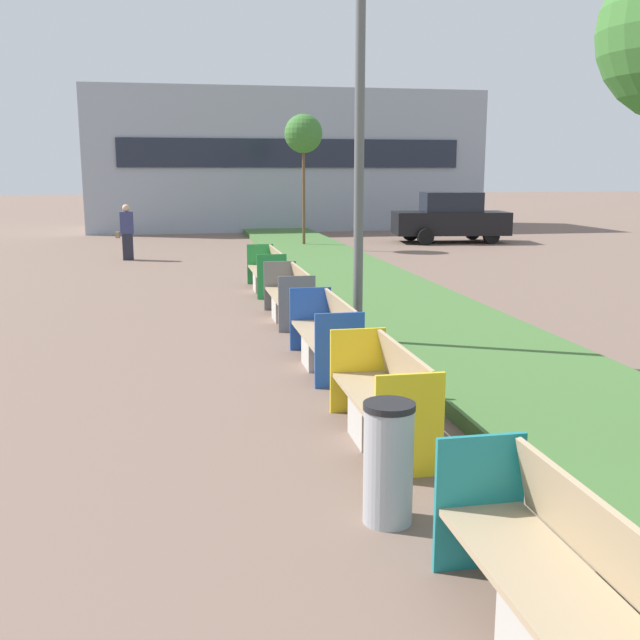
{
  "coord_description": "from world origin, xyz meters",
  "views": [
    {
      "loc": [
        -1.01,
        0.85,
        2.64
      ],
      "look_at": [
        0.9,
        10.85,
        0.6
      ],
      "focal_mm": 42.0,
      "sensor_mm": 36.0,
      "label": 1
    }
  ],
  "objects_px": {
    "litter_bin": "(388,463)",
    "street_lamp_post": "(361,6)",
    "bench_green_frame": "(267,274)",
    "bench_grey_frame": "(290,300)",
    "parked_car_distant": "(450,218)",
    "pedestrian_walking": "(127,232)",
    "bench_yellow_frame": "(384,405)",
    "bench_blue_frame": "(326,340)",
    "sapling_tree_far": "(303,135)",
    "bench_teal_frame": "(575,616)"
  },
  "relations": [
    {
      "from": "litter_bin",
      "to": "street_lamp_post",
      "type": "height_order",
      "value": "street_lamp_post"
    },
    {
      "from": "bench_green_frame",
      "to": "street_lamp_post",
      "type": "bearing_deg",
      "value": -84.17
    },
    {
      "from": "bench_grey_frame",
      "to": "parked_car_distant",
      "type": "height_order",
      "value": "parked_car_distant"
    },
    {
      "from": "pedestrian_walking",
      "to": "bench_yellow_frame",
      "type": "bearing_deg",
      "value": -78.15
    },
    {
      "from": "bench_yellow_frame",
      "to": "litter_bin",
      "type": "xyz_separation_m",
      "value": [
        -0.44,
        -1.71,
        0.11
      ]
    },
    {
      "from": "bench_blue_frame",
      "to": "litter_bin",
      "type": "bearing_deg",
      "value": -95.51
    },
    {
      "from": "bench_green_frame",
      "to": "street_lamp_post",
      "type": "height_order",
      "value": "street_lamp_post"
    },
    {
      "from": "bench_grey_frame",
      "to": "street_lamp_post",
      "type": "relative_size",
      "value": 0.24
    },
    {
      "from": "bench_grey_frame",
      "to": "pedestrian_walking",
      "type": "distance_m",
      "value": 10.61
    },
    {
      "from": "bench_blue_frame",
      "to": "parked_car_distant",
      "type": "distance_m",
      "value": 18.77
    },
    {
      "from": "bench_yellow_frame",
      "to": "sapling_tree_far",
      "type": "relative_size",
      "value": 0.43
    },
    {
      "from": "street_lamp_post",
      "to": "parked_car_distant",
      "type": "height_order",
      "value": "street_lamp_post"
    },
    {
      "from": "pedestrian_walking",
      "to": "parked_car_distant",
      "type": "xyz_separation_m",
      "value": [
        11.52,
        3.56,
        0.07
      ]
    },
    {
      "from": "bench_grey_frame",
      "to": "parked_car_distant",
      "type": "xyz_separation_m",
      "value": [
        8.1,
        13.6,
        0.55
      ]
    },
    {
      "from": "bench_blue_frame",
      "to": "parked_car_distant",
      "type": "bearing_deg",
      "value": 64.41
    },
    {
      "from": "bench_grey_frame",
      "to": "pedestrian_walking",
      "type": "relative_size",
      "value": 1.26
    },
    {
      "from": "sapling_tree_far",
      "to": "bench_teal_frame",
      "type": "bearing_deg",
      "value": -95.97
    },
    {
      "from": "bench_grey_frame",
      "to": "sapling_tree_far",
      "type": "distance_m",
      "value": 12.84
    },
    {
      "from": "sapling_tree_far",
      "to": "pedestrian_walking",
      "type": "distance_m",
      "value": 6.79
    },
    {
      "from": "bench_teal_frame",
      "to": "sapling_tree_far",
      "type": "xyz_separation_m",
      "value": [
        2.3,
        22.04,
        3.44
      ]
    },
    {
      "from": "bench_blue_frame",
      "to": "sapling_tree_far",
      "type": "relative_size",
      "value": 0.46
    },
    {
      "from": "bench_blue_frame",
      "to": "sapling_tree_far",
      "type": "height_order",
      "value": "sapling_tree_far"
    },
    {
      "from": "parked_car_distant",
      "to": "bench_green_frame",
      "type": "bearing_deg",
      "value": -121.39
    },
    {
      "from": "bench_blue_frame",
      "to": "sapling_tree_far",
      "type": "distance_m",
      "value": 16.02
    },
    {
      "from": "bench_blue_frame",
      "to": "litter_bin",
      "type": "height_order",
      "value": "litter_bin"
    },
    {
      "from": "litter_bin",
      "to": "parked_car_distant",
      "type": "bearing_deg",
      "value": 68.35
    },
    {
      "from": "bench_yellow_frame",
      "to": "bench_grey_frame",
      "type": "height_order",
      "value": "same"
    },
    {
      "from": "bench_yellow_frame",
      "to": "parked_car_distant",
      "type": "relative_size",
      "value": 0.44
    },
    {
      "from": "bench_yellow_frame",
      "to": "sapling_tree_far",
      "type": "distance_m",
      "value": 18.85
    },
    {
      "from": "parked_car_distant",
      "to": "street_lamp_post",
      "type": "bearing_deg",
      "value": -107.8
    },
    {
      "from": "bench_yellow_frame",
      "to": "bench_grey_frame",
      "type": "distance_m",
      "value": 6.24
    },
    {
      "from": "litter_bin",
      "to": "street_lamp_post",
      "type": "xyz_separation_m",
      "value": [
        1.06,
        5.34,
        4.35
      ]
    },
    {
      "from": "bench_yellow_frame",
      "to": "bench_green_frame",
      "type": "xyz_separation_m",
      "value": [
        0.0,
        9.61,
        0.01
      ]
    },
    {
      "from": "bench_teal_frame",
      "to": "pedestrian_walking",
      "type": "xyz_separation_m",
      "value": [
        -3.42,
        19.93,
        0.46
      ]
    },
    {
      "from": "sapling_tree_far",
      "to": "pedestrian_walking",
      "type": "relative_size",
      "value": 2.7
    },
    {
      "from": "bench_blue_frame",
      "to": "bench_green_frame",
      "type": "relative_size",
      "value": 0.93
    },
    {
      "from": "bench_grey_frame",
      "to": "parked_car_distant",
      "type": "relative_size",
      "value": 0.48
    },
    {
      "from": "bench_yellow_frame",
      "to": "litter_bin",
      "type": "relative_size",
      "value": 2.04
    },
    {
      "from": "litter_bin",
      "to": "sapling_tree_far",
      "type": "distance_m",
      "value": 20.56
    },
    {
      "from": "bench_yellow_frame",
      "to": "bench_grey_frame",
      "type": "relative_size",
      "value": 0.92
    },
    {
      "from": "bench_blue_frame",
      "to": "parked_car_distant",
      "type": "relative_size",
      "value": 0.47
    },
    {
      "from": "bench_teal_frame",
      "to": "bench_grey_frame",
      "type": "bearing_deg",
      "value": 90.02
    },
    {
      "from": "bench_yellow_frame",
      "to": "parked_car_distant",
      "type": "bearing_deg",
      "value": 67.77
    },
    {
      "from": "bench_green_frame",
      "to": "pedestrian_walking",
      "type": "distance_m",
      "value": 7.5
    },
    {
      "from": "pedestrian_walking",
      "to": "bench_teal_frame",
      "type": "bearing_deg",
      "value": -80.26
    },
    {
      "from": "parked_car_distant",
      "to": "bench_grey_frame",
      "type": "bearing_deg",
      "value": -113.78
    },
    {
      "from": "bench_blue_frame",
      "to": "pedestrian_walking",
      "type": "height_order",
      "value": "pedestrian_walking"
    },
    {
      "from": "bench_grey_frame",
      "to": "parked_car_distant",
      "type": "distance_m",
      "value": 15.84
    },
    {
      "from": "bench_green_frame",
      "to": "pedestrian_walking",
      "type": "xyz_separation_m",
      "value": [
        -3.42,
        6.66,
        0.47
      ]
    },
    {
      "from": "litter_bin",
      "to": "parked_car_distant",
      "type": "relative_size",
      "value": 0.22
    }
  ]
}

